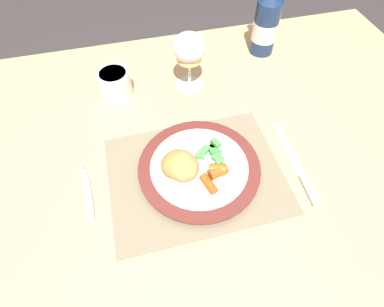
# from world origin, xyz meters

# --- Properties ---
(ground_plane) EXTENTS (6.00, 6.00, 0.00)m
(ground_plane) POSITION_xyz_m (0.00, 0.00, 0.00)
(ground_plane) COLOR #383333
(dining_table) EXTENTS (1.42, 0.85, 0.74)m
(dining_table) POSITION_xyz_m (0.00, 0.00, 0.65)
(dining_table) COLOR tan
(dining_table) RESTS_ON ground
(placemat) EXTENTS (0.37, 0.29, 0.01)m
(placemat) POSITION_xyz_m (-0.00, -0.10, 0.74)
(placemat) COLOR tan
(placemat) RESTS_ON dining_table
(dinner_plate) EXTENTS (0.25, 0.25, 0.02)m
(dinner_plate) POSITION_xyz_m (0.01, -0.09, 0.76)
(dinner_plate) COLOR silver
(dinner_plate) RESTS_ON placemat
(breaded_croquettes) EXTENTS (0.09, 0.09, 0.05)m
(breaded_croquettes) POSITION_xyz_m (-0.03, -0.10, 0.79)
(breaded_croquettes) COLOR tan
(breaded_croquettes) RESTS_ON dinner_plate
(green_beans_pile) EXTENTS (0.06, 0.07, 0.02)m
(green_beans_pile) POSITION_xyz_m (0.04, -0.07, 0.77)
(green_beans_pile) COLOR green
(green_beans_pile) RESTS_ON dinner_plate
(glazed_carrots) EXTENTS (0.06, 0.06, 0.02)m
(glazed_carrots) POSITION_xyz_m (0.03, -0.13, 0.78)
(glazed_carrots) COLOR #CC5119
(glazed_carrots) RESTS_ON dinner_plate
(fork) EXTENTS (0.02, 0.13, 0.01)m
(fork) POSITION_xyz_m (-0.22, -0.09, 0.74)
(fork) COLOR silver
(fork) RESTS_ON dining_table
(table_knife) EXTENTS (0.03, 0.22, 0.01)m
(table_knife) POSITION_xyz_m (0.22, -0.14, 0.74)
(table_knife) COLOR silver
(table_knife) RESTS_ON dining_table
(wine_glass) EXTENTS (0.08, 0.08, 0.15)m
(wine_glass) POSITION_xyz_m (0.06, 0.18, 0.85)
(wine_glass) COLOR silver
(wine_glass) RESTS_ON dining_table
(bottle) EXTENTS (0.07, 0.07, 0.24)m
(bottle) POSITION_xyz_m (0.30, 0.28, 0.83)
(bottle) COLOR navy
(bottle) RESTS_ON dining_table
(drinking_cup) EXTENTS (0.08, 0.08, 0.07)m
(drinking_cup) POSITION_xyz_m (-0.13, 0.19, 0.78)
(drinking_cup) COLOR white
(drinking_cup) RESTS_ON dining_table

